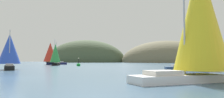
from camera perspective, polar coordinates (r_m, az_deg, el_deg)
name	(u,v)px	position (r m, az deg, el deg)	size (l,w,h in m)	color
ground_plane	(12,78)	(22.97, -24.92, -6.99)	(360.00, 360.00, 0.00)	#385670
headland_left	(85,62)	(167.44, -7.15, -3.49)	(63.61, 44.00, 34.05)	#425138
headland_center	(165,63)	(152.24, 13.84, -3.49)	(60.77, 44.00, 29.82)	#6B664C
sailboat_yellow_sail	(199,18)	(19.12, 21.89, 7.54)	(8.56, 7.94, 10.74)	white
sailboat_blue_spinnaker	(10,50)	(43.66, -25.42, -0.28)	(6.47, 6.57, 7.15)	black
sailboat_scarlet_sail	(51,53)	(83.87, -15.83, -1.04)	(8.94, 8.01, 9.54)	#191E4C
sailboat_navy_sail	(190,46)	(53.63, 19.88, 0.67)	(7.81, 9.71, 11.12)	navy
sailboat_green_sail	(55,54)	(70.53, -14.70, -1.37)	(4.55, 6.69, 7.59)	black
sailboat_crimson_sail	(198,46)	(37.77, 21.64, 0.82)	(7.93, 4.94, 8.80)	navy
sailboat_teal_sail	(197,50)	(60.93, 21.53, -0.14)	(7.66, 7.96, 9.24)	navy
channel_buoy	(78,65)	(62.34, -8.84, -4.15)	(1.10, 1.10, 2.64)	green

